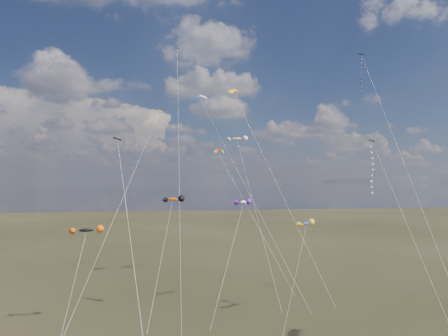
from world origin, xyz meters
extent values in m
cube|color=black|center=(20.94, 17.10, 36.30)|extent=(1.18, 1.16, 0.34)
cylinder|color=silver|center=(19.42, 4.32, 18.15)|extent=(3.06, 25.57, 36.32)
cube|color=#0B0B53|center=(-5.91, 30.94, 40.19)|extent=(1.00, 0.98, 0.26)
cylinder|color=silver|center=(-6.34, 18.88, 20.10)|extent=(0.87, 24.14, 40.20)
cube|color=#332316|center=(-6.76, 6.81, 0.06)|extent=(0.10, 0.10, 0.12)
cube|color=black|center=(-13.43, 2.29, 21.23)|extent=(0.89, 0.92, 0.27)
cylinder|color=silver|center=(-11.49, -5.02, 10.62)|extent=(3.90, 14.65, 21.25)
cube|color=#0F1251|center=(16.77, 7.47, 22.16)|extent=(0.87, 0.90, 0.30)
cylinder|color=silver|center=(17.93, 1.57, 11.08)|extent=(2.35, 11.82, 22.17)
cube|color=orange|center=(-8.96, 24.40, 28.02)|extent=(0.97, 0.93, 0.35)
cylinder|color=silver|center=(-14.13, 14.23, 14.01)|extent=(10.38, 20.37, 28.03)
cylinder|color=silver|center=(8.96, 19.82, 16.23)|extent=(10.42, 15.55, 32.48)
cube|color=#332316|center=(14.15, 12.07, 0.06)|extent=(0.10, 0.10, 0.12)
cylinder|color=silver|center=(4.29, 21.48, 16.19)|extent=(11.58, 22.15, 32.40)
cube|color=#332316|center=(10.06, 10.42, 0.06)|extent=(0.10, 0.10, 0.12)
cylinder|color=silver|center=(6.45, 26.20, 11.37)|extent=(9.21, 13.93, 22.75)
cube|color=#332316|center=(11.04, 19.25, 0.06)|extent=(0.10, 0.10, 0.12)
ellipsoid|color=black|center=(-17.74, 11.94, 11.29)|extent=(3.59, 1.47, 1.02)
cylinder|color=silver|center=(-18.58, 8.87, 5.64)|extent=(1.72, 6.18, 11.30)
ellipsoid|color=#F25202|center=(-7.40, 15.41, 14.72)|extent=(3.01, 2.33, 1.00)
cylinder|color=silver|center=(-8.99, 11.48, 7.36)|extent=(3.21, 7.89, 14.73)
cube|color=#332316|center=(-10.58, 7.55, 0.06)|extent=(0.10, 0.10, 0.12)
ellipsoid|color=silver|center=(2.67, 17.25, 14.19)|extent=(2.34, 1.82, 0.82)
cylinder|color=silver|center=(-0.41, 12.50, 7.10)|extent=(6.18, 9.54, 14.21)
cube|color=#332316|center=(-3.49, 7.75, 0.06)|extent=(0.10, 0.10, 0.12)
ellipsoid|color=red|center=(5.08, 32.82, 24.86)|extent=(3.46, 1.43, 1.06)
cylinder|color=silver|center=(5.81, 22.32, 12.43)|extent=(1.47, 21.02, 24.87)
cube|color=#332316|center=(6.53, 11.82, 0.06)|extent=(0.10, 0.10, 0.12)
ellipsoid|color=blue|center=(9.30, 10.43, 11.74)|extent=(2.51, 2.09, 0.98)
cylinder|color=silver|center=(6.48, 7.02, 5.87)|extent=(5.66, 6.85, 11.76)
camera|label=1|loc=(-10.05, -37.82, 17.02)|focal=32.00mm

